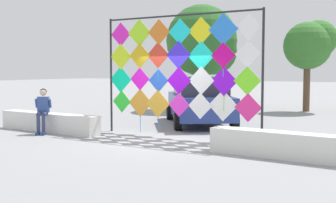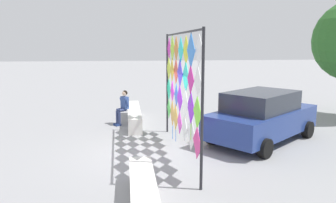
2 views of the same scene
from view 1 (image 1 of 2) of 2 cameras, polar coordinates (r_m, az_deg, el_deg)
ground at (r=12.66m, az=-1.80°, el=-5.29°), size 120.00×120.00×0.00m
plaza_ledge_left at (r=15.20m, az=-15.35°, el=-2.64°), size 4.21×0.54×0.62m
plaza_ledge_right at (r=10.59m, az=16.38°, el=-5.65°), size 4.21×0.54×0.62m
kite_display_rack at (r=13.30m, az=1.44°, el=4.82°), size 5.36×0.21×3.77m
seated_vendor at (r=14.65m, az=-16.09°, el=-0.75°), size 0.66×0.71×1.47m
parked_car at (r=16.50m, az=4.15°, el=0.13°), size 4.38×4.85×1.79m
tree_far_right at (r=22.85m, az=4.92°, el=7.84°), size 3.66×3.95×5.39m
tree_palm_like at (r=22.63m, az=18.30°, el=7.19°), size 2.49×2.53×4.50m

